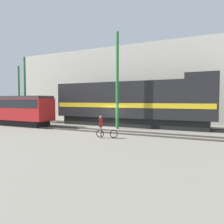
{
  "coord_description": "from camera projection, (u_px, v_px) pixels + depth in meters",
  "views": [
    {
      "loc": [
        10.16,
        -19.75,
        2.95
      ],
      "look_at": [
        0.94,
        -0.96,
        1.8
      ],
      "focal_mm": 35.0,
      "sensor_mm": 36.0,
      "label": 1
    }
  ],
  "objects": [
    {
      "name": "ground_plane",
      "position": [
        108.0,
        129.0,
        22.33
      ],
      "size": [
        120.0,
        120.0,
        0.0
      ],
      "primitive_type": "plane",
      "color": "slate"
    },
    {
      "name": "track_near",
      "position": [
        98.0,
        131.0,
        20.57
      ],
      "size": [
        60.0,
        1.5,
        0.14
      ],
      "color": "#47423D",
      "rests_on": "ground"
    },
    {
      "name": "track_far",
      "position": [
        120.0,
        125.0,
        25.12
      ],
      "size": [
        60.0,
        1.5,
        0.14
      ],
      "color": "#47423D",
      "rests_on": "ground"
    },
    {
      "name": "building_backdrop",
      "position": [
        140.0,
        85.0,
        30.88
      ],
      "size": [
        37.76,
        6.0,
        10.15
      ],
      "color": "beige",
      "rests_on": "ground"
    },
    {
      "name": "freight_locomotive",
      "position": [
        131.0,
        103.0,
        24.39
      ],
      "size": [
        17.95,
        3.04,
        5.54
      ],
      "color": "black",
      "rests_on": "ground"
    },
    {
      "name": "streetcar",
      "position": [
        17.0,
        109.0,
        25.26
      ],
      "size": [
        9.33,
        2.54,
        3.41
      ],
      "color": "black",
      "rests_on": "ground"
    },
    {
      "name": "bicycle",
      "position": [
        107.0,
        134.0,
        17.07
      ],
      "size": [
        1.63,
        0.7,
        0.68
      ],
      "color": "black",
      "rests_on": "ground"
    },
    {
      "name": "person",
      "position": [
        101.0,
        124.0,
        16.94
      ],
      "size": [
        0.33,
        0.41,
        1.74
      ],
      "color": "#8C7A5B",
      "rests_on": "ground"
    },
    {
      "name": "utility_pole_left",
      "position": [
        19.0,
        94.0,
        28.53
      ],
      "size": [
        0.24,
        0.24,
        7.38
      ],
      "color": "#2D7238",
      "rests_on": "ground"
    },
    {
      "name": "utility_pole_center",
      "position": [
        25.0,
        90.0,
        28.03
      ],
      "size": [
        0.25,
        0.25,
        8.44
      ],
      "color": "#2D7238",
      "rests_on": "ground"
    },
    {
      "name": "utility_pole_right",
      "position": [
        117.0,
        81.0,
        22.23
      ],
      "size": [
        0.31,
        0.31,
        9.83
      ],
      "color": "#2D7238",
      "rests_on": "ground"
    }
  ]
}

